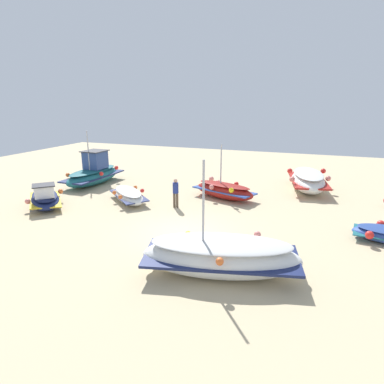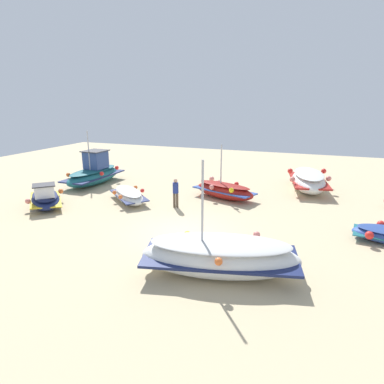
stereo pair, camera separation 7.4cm
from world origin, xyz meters
name	(u,v)px [view 2 (the right image)]	position (x,y,z in m)	size (l,w,h in m)	color
ground_plane	(182,234)	(0.00, 0.00, 0.00)	(51.55, 51.55, 0.00)	#C6B289
fishing_boat_0	(129,195)	(4.80, -3.39, 0.39)	(3.54, 3.33, 0.79)	white
fishing_boat_1	(224,190)	(-0.31, -6.03, 0.52)	(4.25, 2.69, 3.34)	maroon
fishing_boat_2	(308,180)	(-5.02, -9.87, 0.68)	(2.91, 5.28, 1.35)	white
fishing_boat_4	(94,173)	(9.37, -6.27, 0.77)	(2.50, 5.13, 3.81)	#1E6670
fishing_boat_5	(220,256)	(-2.61, 2.87, 0.68)	(5.78, 3.19, 4.09)	white
fishing_boat_6	(45,198)	(8.74, -0.96, 0.46)	(3.62, 3.63, 1.44)	navy
person_walking	(176,191)	(1.75, -3.37, 0.95)	(0.32, 0.32, 1.66)	brown
mooring_buoy_1	(212,179)	(1.47, -9.17, 0.37)	(0.36, 0.36, 0.56)	#3F3F42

